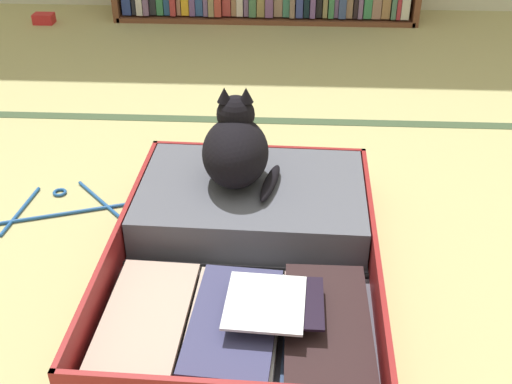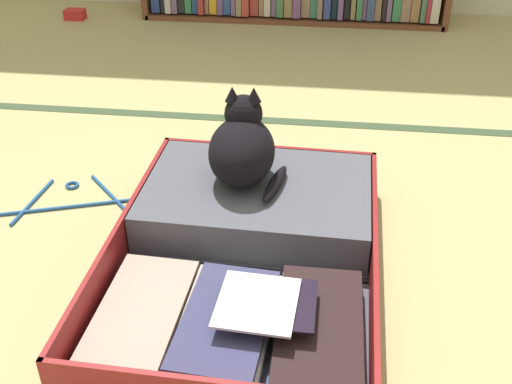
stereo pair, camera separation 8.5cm
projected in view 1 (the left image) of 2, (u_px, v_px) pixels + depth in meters
name	position (u px, v px, depth m)	size (l,w,h in m)	color
ground_plane	(298.00, 320.00, 1.42)	(10.00, 10.00, 0.00)	tan
tatami_border	(297.00, 121.00, 2.27)	(4.80, 0.05, 0.00)	#3A4E32
open_suitcase	(249.00, 241.00, 1.58)	(0.65, 0.91, 0.13)	maroon
black_cat	(236.00, 148.00, 1.65)	(0.22, 0.26, 0.25)	black
clothes_hanger	(60.00, 207.00, 1.80)	(0.41, 0.28, 0.01)	#1F5397
small_red_pouch	(44.00, 19.00, 3.20)	(0.10, 0.07, 0.05)	red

